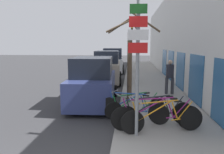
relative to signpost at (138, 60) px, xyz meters
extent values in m
plane|color=#333335|center=(-1.63, 8.30, -2.22)|extent=(80.00, 80.00, 0.00)
cube|color=gray|center=(0.97, 11.10, -2.14)|extent=(3.20, 32.00, 0.15)
cube|color=silver|center=(2.72, 11.10, 1.03)|extent=(0.20, 32.00, 6.50)
cube|color=#26598C|center=(2.60, 3.82, -1.04)|extent=(0.03, 1.99, 2.05)
cube|color=#26598C|center=(2.60, 6.85, -1.04)|extent=(0.03, 1.99, 2.05)
cube|color=#26598C|center=(2.60, 9.88, -1.04)|extent=(0.03, 1.99, 2.05)
cube|color=#26598C|center=(2.60, 12.91, -1.04)|extent=(0.03, 1.99, 2.05)
cylinder|color=gray|center=(0.00, 0.01, -0.25)|extent=(0.09, 0.09, 3.64)
cube|color=#19591E|center=(0.00, -0.04, 1.30)|extent=(0.44, 0.02, 0.24)
cube|color=red|center=(0.00, -0.04, 0.99)|extent=(0.47, 0.02, 0.27)
cube|color=white|center=(0.00, -0.04, 0.66)|extent=(0.53, 0.02, 0.27)
cube|color=red|center=(0.00, -0.04, 0.33)|extent=(0.50, 0.02, 0.27)
cylinder|color=black|center=(-0.11, 0.08, -1.73)|extent=(0.67, 0.20, 0.68)
cylinder|color=black|center=(1.59, 0.51, -1.73)|extent=(0.67, 0.20, 0.68)
cylinder|color=orange|center=(0.53, 0.24, -1.41)|extent=(0.96, 0.27, 0.56)
cylinder|color=orange|center=(0.62, 0.26, -1.17)|extent=(1.11, 0.31, 0.09)
cylinder|color=orange|center=(1.08, 0.38, -1.44)|extent=(0.21, 0.09, 0.49)
cylinder|color=orange|center=(1.30, 0.43, -1.70)|extent=(0.60, 0.18, 0.08)
cylinder|color=orange|center=(1.38, 0.45, -1.46)|extent=(0.45, 0.14, 0.55)
cylinder|color=orange|center=(-0.02, 0.10, -1.44)|extent=(0.21, 0.08, 0.59)
cube|color=black|center=(1.17, 0.40, -1.18)|extent=(0.21, 0.13, 0.04)
cylinder|color=#99999E|center=(0.06, 0.12, -1.14)|extent=(0.13, 0.43, 0.02)
cylinder|color=black|center=(-0.38, 0.31, -1.71)|extent=(0.71, 0.14, 0.72)
cylinder|color=black|center=(1.55, 0.60, -1.71)|extent=(0.71, 0.14, 0.72)
cylinder|color=#8C1E72|center=(0.34, 0.42, -1.38)|extent=(1.08, 0.19, 0.59)
cylinder|color=#8C1E72|center=(0.44, 0.43, -1.13)|extent=(1.26, 0.22, 0.09)
cylinder|color=#8C1E72|center=(0.97, 0.51, -1.40)|extent=(0.23, 0.07, 0.51)
cylinder|color=#8C1E72|center=(1.21, 0.55, -1.68)|extent=(0.68, 0.13, 0.08)
cylinder|color=#8C1E72|center=(1.31, 0.56, -1.43)|extent=(0.51, 0.10, 0.57)
cylinder|color=#8C1E72|center=(-0.28, 0.33, -1.40)|extent=(0.23, 0.06, 0.62)
cube|color=black|center=(1.07, 0.52, -1.13)|extent=(0.21, 0.11, 0.04)
cylinder|color=#99999E|center=(-0.19, 0.34, -1.10)|extent=(0.09, 0.44, 0.02)
cylinder|color=black|center=(-0.30, 0.48, -1.72)|extent=(0.67, 0.25, 0.70)
cylinder|color=black|center=(1.46, 1.06, -1.72)|extent=(0.67, 0.25, 0.70)
cylinder|color=black|center=(0.36, 0.70, -1.40)|extent=(1.00, 0.36, 0.57)
cylinder|color=black|center=(0.45, 0.73, -1.15)|extent=(1.16, 0.41, 0.09)
cylinder|color=black|center=(0.94, 0.89, -1.42)|extent=(0.22, 0.10, 0.50)
cylinder|color=black|center=(1.16, 0.96, -1.69)|extent=(0.63, 0.23, 0.08)
cylinder|color=black|center=(1.24, 0.99, -1.45)|extent=(0.47, 0.18, 0.56)
cylinder|color=black|center=(-0.21, 0.51, -1.42)|extent=(0.22, 0.10, 0.60)
cube|color=black|center=(1.02, 0.91, -1.16)|extent=(0.21, 0.14, 0.04)
cylinder|color=#99999E|center=(-0.12, 0.54, -1.13)|extent=(0.16, 0.43, 0.02)
cylinder|color=black|center=(-0.87, 1.57, -1.73)|extent=(0.64, 0.29, 0.68)
cylinder|color=black|center=(0.71, 0.91, -1.73)|extent=(0.64, 0.29, 0.68)
cylinder|color=#1E4799|center=(-0.28, 1.32, -1.42)|extent=(0.90, 0.40, 0.56)
cylinder|color=#1E4799|center=(-0.20, 1.29, -1.18)|extent=(1.04, 0.46, 0.09)
cylinder|color=#1E4799|center=(0.23, 1.11, -1.44)|extent=(0.20, 0.11, 0.49)
cylinder|color=#1E4799|center=(0.43, 1.03, -1.70)|extent=(0.56, 0.26, 0.08)
cylinder|color=#1E4799|center=(0.51, 0.99, -1.47)|extent=(0.43, 0.20, 0.54)
cylinder|color=#1E4799|center=(-0.79, 1.53, -1.44)|extent=(0.20, 0.11, 0.58)
cube|color=black|center=(0.31, 1.08, -1.19)|extent=(0.22, 0.15, 0.04)
cylinder|color=#99999E|center=(-0.71, 1.50, -1.15)|extent=(0.19, 0.42, 0.02)
cylinder|color=black|center=(-0.74, 1.24, -1.76)|extent=(0.57, 0.30, 0.62)
cylinder|color=black|center=(0.77, 1.98, -1.76)|extent=(0.57, 0.30, 0.62)
cylinder|color=#197233|center=(-0.17, 1.52, -1.48)|extent=(0.86, 0.45, 0.51)
cylinder|color=#197233|center=(-0.10, 1.56, -1.26)|extent=(0.99, 0.51, 0.08)
cylinder|color=#197233|center=(0.32, 1.76, -1.50)|extent=(0.20, 0.12, 0.44)
cylinder|color=#197233|center=(0.50, 1.85, -1.74)|extent=(0.54, 0.29, 0.07)
cylinder|color=#197233|center=(0.58, 1.89, -1.52)|extent=(0.41, 0.22, 0.50)
cylinder|color=#197233|center=(-0.66, 1.28, -1.50)|extent=(0.19, 0.12, 0.53)
cube|color=black|center=(0.39, 1.80, -1.26)|extent=(0.21, 0.16, 0.04)
cylinder|color=#99999E|center=(-0.59, 1.32, -1.24)|extent=(0.22, 0.41, 0.02)
cube|color=navy|center=(-1.83, 3.70, -1.50)|extent=(2.02, 4.33, 1.10)
cube|color=black|center=(-1.82, 3.54, -0.54)|extent=(1.73, 2.29, 0.82)
cylinder|color=black|center=(-2.80, 4.97, -1.92)|extent=(0.25, 0.61, 0.60)
cylinder|color=black|center=(-1.00, 5.06, -1.92)|extent=(0.25, 0.61, 0.60)
cylinder|color=black|center=(-2.67, 2.34, -1.92)|extent=(0.25, 0.61, 0.60)
cylinder|color=black|center=(-0.86, 2.44, -1.92)|extent=(0.25, 0.61, 0.60)
cube|color=gray|center=(-1.82, 9.26, -1.43)|extent=(1.92, 4.31, 1.23)
cube|color=black|center=(-1.81, 9.09, -0.41)|extent=(1.65, 2.27, 0.81)
cylinder|color=black|center=(-2.74, 10.53, -1.90)|extent=(0.25, 0.64, 0.63)
cylinder|color=black|center=(-1.03, 10.61, -1.90)|extent=(0.25, 0.64, 0.63)
cylinder|color=black|center=(-2.62, 7.91, -1.90)|extent=(0.25, 0.64, 0.63)
cylinder|color=black|center=(-0.90, 7.99, -1.90)|extent=(0.25, 0.64, 0.63)
cube|color=silver|center=(-1.91, 15.23, -1.47)|extent=(2.01, 4.78, 1.15)
cube|color=black|center=(-1.91, 15.04, -0.41)|extent=(1.75, 2.51, 0.98)
cylinder|color=black|center=(-2.89, 16.65, -1.91)|extent=(0.24, 0.62, 0.61)
cylinder|color=black|center=(-1.04, 16.72, -1.91)|extent=(0.24, 0.62, 0.61)
cylinder|color=black|center=(-2.79, 13.73, -1.91)|extent=(0.24, 0.62, 0.61)
cylinder|color=black|center=(-0.94, 13.80, -1.91)|extent=(0.24, 0.62, 0.61)
cylinder|color=#333338|center=(1.93, 5.36, -1.65)|extent=(0.16, 0.16, 0.83)
cylinder|color=#333338|center=(1.64, 5.34, -1.65)|extent=(0.16, 0.16, 0.83)
cylinder|color=#26262D|center=(1.78, 5.35, -0.90)|extent=(0.38, 0.38, 0.66)
sphere|color=tan|center=(1.78, 5.35, -0.46)|extent=(0.23, 0.23, 0.23)
cylinder|color=brown|center=(-0.23, 3.79, -0.56)|extent=(0.21, 0.21, 3.01)
cylinder|color=brown|center=(-0.74, 3.75, 1.19)|extent=(1.06, 0.17, 0.56)
cylinder|color=brown|center=(0.40, 3.76, 1.37)|extent=(1.31, 0.13, 0.93)
cylinder|color=brown|center=(-0.03, 4.03, 1.25)|extent=(0.50, 0.59, 0.66)
cylinder|color=brown|center=(-0.72, 4.09, 1.22)|extent=(1.06, 0.69, 0.63)
cylinder|color=gray|center=(-0.14, 15.64, 0.18)|extent=(0.10, 0.10, 4.50)
cube|color=black|center=(-0.14, 15.54, 1.98)|extent=(0.20, 0.16, 0.64)
sphere|color=red|center=(-0.14, 15.45, 2.18)|extent=(0.11, 0.11, 0.11)
sphere|color=orange|center=(-0.14, 15.45, 1.98)|extent=(0.11, 0.11, 0.11)
sphere|color=green|center=(-0.14, 15.45, 1.78)|extent=(0.11, 0.11, 0.11)
camera|label=1|loc=(-0.17, -5.74, 0.41)|focal=35.00mm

